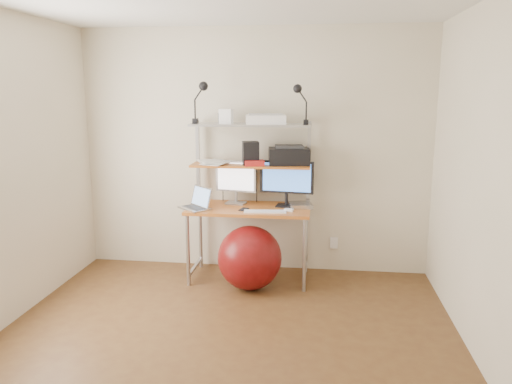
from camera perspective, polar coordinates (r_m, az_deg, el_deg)
room at (r=3.42m, az=-4.21°, el=1.01°), size 3.60×3.60×3.60m
computer_desk at (r=4.93m, az=-0.70°, el=0.85°), size 1.20×0.60×1.57m
wall_outlet at (r=5.32m, az=8.90°, el=-5.76°), size 0.08×0.01×0.12m
monitor_silver at (r=5.04m, az=-2.31°, el=1.49°), size 0.42×0.18×0.47m
monitor_black at (r=4.92m, az=3.52°, el=1.43°), size 0.53×0.17×0.53m
laptop at (r=4.89m, az=-6.66°, el=-1.36°), size 0.39×0.38×0.27m
keyboard at (r=4.72m, az=1.04°, el=-2.24°), size 0.41×0.15×0.01m
mouse at (r=4.76m, az=3.78°, el=-2.07°), size 0.09×0.07×0.02m
mac_mini at (r=4.93m, az=5.11°, el=-1.51°), size 0.26×0.26×0.04m
phone at (r=4.81m, az=-1.41°, el=-2.00°), size 0.09×0.13×0.01m
printer at (r=4.94m, az=3.80°, el=4.18°), size 0.43×0.32×0.19m
nas_cube at (r=4.92m, az=-0.63°, el=4.47°), size 0.19×0.19×0.23m
red_box at (r=4.86m, az=-0.18°, el=3.34°), size 0.21×0.16×0.05m
scanner at (r=4.88m, az=1.10°, el=8.35°), size 0.41×0.30×0.10m
box_white at (r=4.93m, az=-3.45°, el=8.63°), size 0.13×0.11×0.14m
box_grey at (r=4.99m, az=-3.57°, el=8.46°), size 0.12×0.12×0.11m
clip_lamp_left at (r=4.93m, az=-6.23°, el=11.18°), size 0.16×0.09×0.40m
clip_lamp_right at (r=4.80m, az=4.98°, el=10.96°), size 0.15×0.08×0.38m
exercise_ball at (r=4.79m, az=-0.73°, el=-7.53°), size 0.61×0.61×0.61m
paper_stack at (r=5.02m, az=-4.83°, el=3.43°), size 0.37×0.42×0.03m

